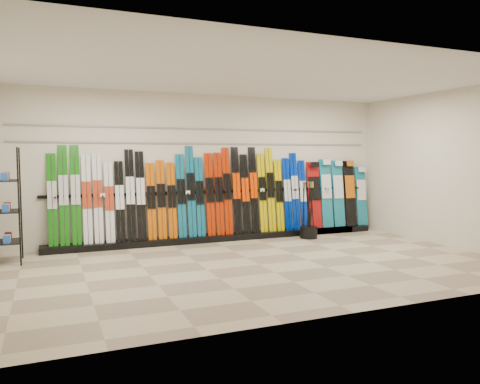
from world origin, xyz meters
name	(u,v)px	position (x,y,z in m)	size (l,w,h in m)	color
floor	(260,265)	(0.00, 0.00, 0.00)	(8.00, 8.00, 0.00)	gray
back_wall	(209,168)	(0.00, 2.50, 1.50)	(8.00, 8.00, 0.00)	beige
right_wall	(450,169)	(4.00, 0.00, 1.50)	(5.00, 5.00, 0.00)	beige
ceiling	(260,75)	(0.00, 0.00, 3.00)	(8.00, 8.00, 0.00)	silver
ski_rack_base	(223,237)	(0.22, 2.28, 0.06)	(8.00, 0.40, 0.12)	black
skis	(190,195)	(-0.45, 2.35, 0.96)	(5.37, 0.28, 1.83)	#166E10
snowboards	(337,194)	(3.06, 2.35, 0.86)	(1.57, 0.24, 1.55)	#990C0C
accessory_rack	(6,206)	(-3.75, 1.70, 0.94)	(0.40, 0.60, 1.89)	black
pole_bin	(309,232)	(1.98, 1.80, 0.12)	(0.37, 0.37, 0.25)	black
ski_poles	(309,210)	(1.98, 1.79, 0.61)	(0.34, 0.37, 1.18)	black
slatwall_rail_0	(210,144)	(0.00, 2.48, 2.00)	(7.60, 0.02, 0.03)	gray
slatwall_rail_1	(209,129)	(0.00, 2.48, 2.30)	(7.60, 0.02, 0.03)	gray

